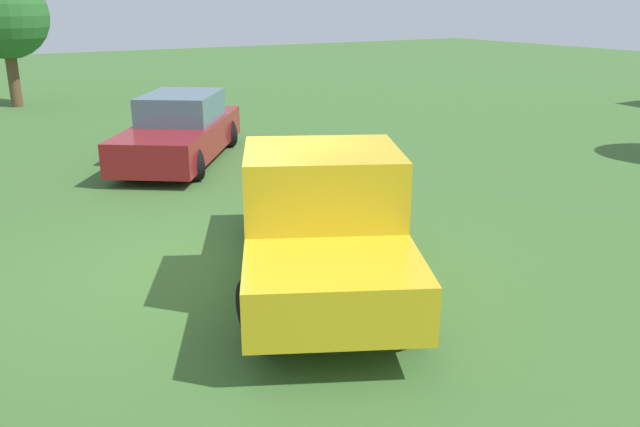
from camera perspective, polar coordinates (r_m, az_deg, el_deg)
ground_plane at (r=8.94m, az=-8.21°, el=-4.76°), size 80.00×80.00×0.00m
pickup_truck at (r=8.06m, az=0.07°, el=-0.17°), size 5.29×3.83×1.79m
sedan_far at (r=14.95m, az=-12.02°, el=7.08°), size 4.91×4.17×1.47m
tree_far_center at (r=24.37m, az=-25.71°, el=15.17°), size 2.75×2.75×4.32m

